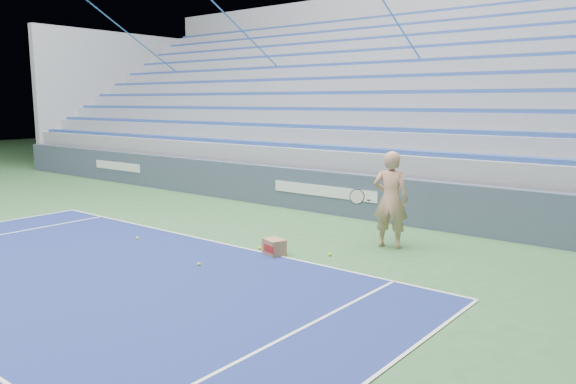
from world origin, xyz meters
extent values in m
cube|color=white|center=(0.00, 11.88, 0.01)|extent=(10.97, 0.05, 0.00)
cube|color=#3B475B|center=(0.00, 15.88, 0.55)|extent=(30.00, 0.30, 1.10)
cube|color=white|center=(-9.00, 15.72, 0.60)|extent=(2.60, 0.02, 0.28)
cube|color=white|center=(0.00, 15.72, 0.60)|extent=(3.20, 0.02, 0.28)
cube|color=#96989E|center=(0.00, 20.43, 0.55)|extent=(30.00, 8.50, 1.10)
cube|color=#96989E|center=(0.00, 20.43, 1.35)|extent=(30.00, 8.50, 0.50)
cube|color=#2B4A9B|center=(0.00, 16.56, 1.66)|extent=(29.60, 0.42, 0.11)
cube|color=#96989E|center=(0.00, 20.86, 1.85)|extent=(30.00, 7.65, 0.50)
cube|color=#2B4A9B|center=(0.00, 17.41, 2.16)|extent=(29.60, 0.42, 0.11)
cube|color=#96989E|center=(0.00, 21.28, 2.35)|extent=(30.00, 6.80, 0.50)
cube|color=#2B4A9B|center=(0.00, 18.26, 2.66)|extent=(29.60, 0.42, 0.11)
cube|color=#96989E|center=(0.00, 21.71, 2.85)|extent=(30.00, 5.95, 0.50)
cube|color=#2B4A9B|center=(0.00, 19.11, 3.16)|extent=(29.60, 0.42, 0.11)
cube|color=#96989E|center=(0.00, 22.13, 3.35)|extent=(30.00, 5.10, 0.50)
cube|color=#2B4A9B|center=(0.00, 19.96, 3.66)|extent=(29.60, 0.42, 0.11)
cube|color=#96989E|center=(0.00, 22.56, 3.85)|extent=(30.00, 4.25, 0.50)
cube|color=#2B4A9B|center=(0.00, 20.81, 4.15)|extent=(29.60, 0.42, 0.11)
cube|color=#96989E|center=(0.00, 22.98, 4.35)|extent=(30.00, 3.40, 0.50)
cube|color=#2B4A9B|center=(0.00, 21.66, 4.65)|extent=(29.60, 0.42, 0.11)
cube|color=#96989E|center=(0.00, 23.41, 4.85)|extent=(30.00, 2.55, 0.50)
cube|color=#2B4A9B|center=(0.00, 22.51, 5.15)|extent=(29.60, 0.42, 0.11)
cube|color=#96989E|center=(0.00, 23.84, 5.35)|extent=(30.00, 1.70, 0.50)
cube|color=#2B4A9B|center=(0.00, 23.36, 5.65)|extent=(29.60, 0.42, 0.11)
cube|color=#96989E|center=(0.00, 24.26, 5.85)|extent=(30.00, 0.85, 0.50)
cube|color=#2B4A9B|center=(0.00, 24.21, 6.15)|extent=(29.60, 0.42, 0.11)
cube|color=#96989E|center=(-15.15, 20.43, 3.05)|extent=(0.30, 8.80, 6.10)
cube|color=#96989E|center=(0.00, 24.98, 3.65)|extent=(31.00, 0.40, 7.30)
cylinder|color=teal|center=(-12.00, 20.43, 4.60)|extent=(0.05, 8.53, 5.04)
cylinder|color=teal|center=(-6.00, 20.43, 4.60)|extent=(0.05, 8.53, 5.04)
cylinder|color=teal|center=(0.00, 20.43, 4.60)|extent=(0.05, 8.53, 5.04)
imported|color=tan|center=(2.99, 13.80, 0.97)|extent=(0.80, 0.63, 1.93)
cylinder|color=black|center=(2.64, 13.55, 0.95)|extent=(0.12, 0.27, 0.08)
cylinder|color=beige|center=(2.54, 13.27, 1.05)|extent=(0.29, 0.16, 0.28)
torus|color=black|center=(2.54, 13.27, 1.05)|extent=(0.31, 0.18, 0.30)
cube|color=#976E49|center=(1.57, 11.91, 0.16)|extent=(0.49, 0.43, 0.31)
cube|color=#B21E19|center=(1.57, 11.75, 0.16)|extent=(0.32, 0.12, 0.14)
sphere|color=#DAEA2F|center=(1.08, 12.03, 0.03)|extent=(0.07, 0.07, 0.07)
sphere|color=#DAEA2F|center=(-1.46, 11.00, 0.03)|extent=(0.07, 0.07, 0.07)
sphere|color=#DAEA2F|center=(2.44, 12.50, 0.03)|extent=(0.07, 0.07, 0.07)
sphere|color=#DAEA2F|center=(0.99, 10.52, 0.03)|extent=(0.07, 0.07, 0.07)
camera|label=1|loc=(8.24, 4.02, 2.89)|focal=35.00mm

